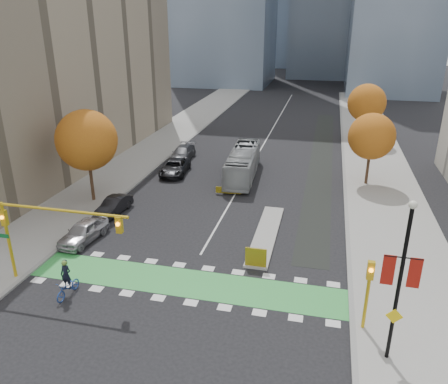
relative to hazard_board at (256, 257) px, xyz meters
The scene contains 23 objects.
ground 5.85m from the hazard_board, 133.60° to the right, with size 300.00×300.00×0.00m, color black.
sidewalk_west 23.59m from the hazard_board, 137.92° to the left, with size 7.00×120.00×0.15m, color gray.
sidewalk_east 18.45m from the hazard_board, 58.98° to the left, with size 7.00×120.00×0.15m, color gray.
curb_west 21.12m from the hazard_board, 131.54° to the left, with size 0.30×120.00×0.16m, color gray.
curb_east 16.92m from the hazard_board, 69.21° to the left, with size 0.30×120.00×0.16m, color gray.
bike_crossing 4.89m from the hazard_board, 145.98° to the right, with size 20.00×3.00×0.01m, color green.
centre_line 36.03m from the hazard_board, 96.38° to the left, with size 0.15×70.00×0.01m, color silver.
bike_lane_paint 26.05m from the hazard_board, 82.27° to the left, with size 2.50×50.00×0.01m, color black.
median_island 4.85m from the hazard_board, 90.00° to the left, with size 1.60×10.00×0.16m, color gray.
hazard_board is the anchor object (origin of this frame).
building_west 35.18m from the hazard_board, 147.56° to the left, with size 16.00×44.00×25.00m, color gray.
tree_west 18.44m from the hazard_board, 154.01° to the left, with size 5.20×5.20×8.22m.
tree_east_near 19.93m from the hazard_board, 65.80° to the left, with size 4.40×4.40×7.08m.
tree_east_far 35.13m from the hazard_board, 75.88° to the left, with size 4.80×4.80×7.65m.
traffic_signal_west 13.23m from the hazard_board, 158.45° to the right, with size 8.53×0.56×5.20m.
traffic_signal_east 8.26m from the hazard_board, 35.92° to the right, with size 0.35×0.43×4.10m.
banner_lamppost 10.76m from the hazard_board, 41.79° to the right, with size 1.65×0.36×8.28m.
cyclist 11.65m from the hazard_board, 151.29° to the right, with size 0.87×2.10×2.37m.
bus 17.71m from the hazard_board, 103.87° to the left, with size 2.50×10.70×2.98m, color #9CA1A3.
parked_car_a 12.91m from the hazard_board, behind, with size 1.83×4.54×1.55m, color #A7A7AC.
parked_car_b 14.25m from the hazard_board, 155.84° to the left, with size 1.43×4.10×1.35m, color black.
parked_car_c 24.70m from the hazard_board, 119.56° to the left, with size 2.12×5.21×1.51m, color #444548.
parked_car_d 20.02m from the hazard_board, 124.59° to the left, with size 2.49×5.39×1.50m, color black.
Camera 1 is at (7.73, -20.38, 15.26)m, focal length 35.00 mm.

